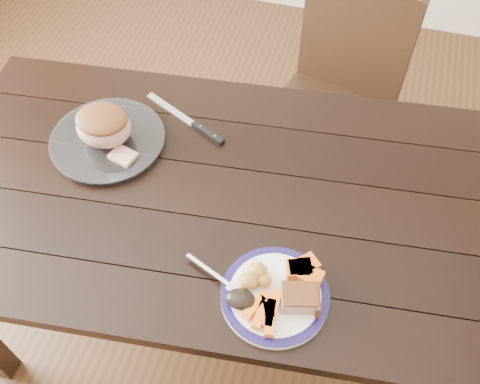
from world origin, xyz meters
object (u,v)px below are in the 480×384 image
(serving_platter, at_px, (108,141))
(carving_knife, at_px, (198,127))
(dining_table, at_px, (216,210))
(chair_far, at_px, (336,93))
(pork_slice, at_px, (299,298))
(roast_joint, at_px, (104,127))
(dinner_plate, at_px, (275,296))
(fork, at_px, (219,278))

(serving_platter, distance_m, carving_knife, 0.27)
(dining_table, relative_size, chair_far, 1.81)
(serving_platter, distance_m, pork_slice, 0.74)
(pork_slice, bearing_deg, serving_platter, 151.40)
(carving_knife, bearing_deg, roast_joint, -125.28)
(roast_joint, xyz_separation_m, carving_knife, (0.24, 0.13, -0.06))
(dinner_plate, height_order, serving_platter, serving_platter)
(chair_far, xyz_separation_m, roast_joint, (-0.61, -0.65, 0.30))
(chair_far, distance_m, carving_knife, 0.68)
(dining_table, height_order, chair_far, chair_far)
(fork, bearing_deg, roast_joint, 164.97)
(pork_slice, distance_m, fork, 0.20)
(chair_far, bearing_deg, dinner_plate, 104.15)
(dining_table, xyz_separation_m, pork_slice, (0.30, -0.27, 0.13))
(dinner_plate, relative_size, carving_knife, 0.89)
(serving_platter, distance_m, roast_joint, 0.06)
(chair_far, bearing_deg, pork_slice, 107.48)
(dining_table, height_order, pork_slice, pork_slice)
(carving_knife, bearing_deg, chair_far, 80.77)
(pork_slice, bearing_deg, dining_table, 137.46)
(fork, bearing_deg, dinner_plate, 21.17)
(pork_slice, xyz_separation_m, roast_joint, (-0.65, 0.36, 0.03))
(chair_far, height_order, dinner_plate, chair_far)
(dinner_plate, height_order, fork, fork)
(chair_far, relative_size, dinner_plate, 3.54)
(fork, distance_m, carving_knife, 0.52)
(dinner_plate, relative_size, fork, 1.54)
(serving_platter, height_order, carving_knife, serving_platter)
(chair_far, bearing_deg, carving_knife, 69.62)
(roast_joint, relative_size, carving_knife, 0.54)
(chair_far, bearing_deg, roast_joint, 61.91)
(serving_platter, relative_size, carving_knife, 1.11)
(chair_far, distance_m, roast_joint, 0.94)
(fork, bearing_deg, serving_platter, 164.97)
(chair_far, xyz_separation_m, carving_knife, (-0.37, -0.52, 0.23))
(roast_joint, height_order, carving_knife, roast_joint)
(serving_platter, height_order, pork_slice, pork_slice)
(dinner_plate, relative_size, roast_joint, 1.63)
(dinner_plate, bearing_deg, carving_knife, 126.47)
(carving_knife, bearing_deg, dinner_plate, -27.50)
(pork_slice, bearing_deg, dinner_plate, 175.24)
(fork, relative_size, carving_knife, 0.58)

